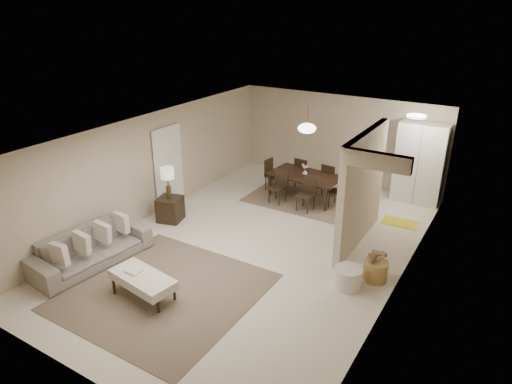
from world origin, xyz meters
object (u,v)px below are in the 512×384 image
Objects in this scene: sofa at (91,248)px; ottoman_bench at (143,280)px; dining_table at (304,187)px; side_table at (170,209)px; wicker_basket at (375,271)px; pantry_cabinet at (420,163)px; round_pouf at (348,278)px.

sofa reaches higher than ottoman_bench.
side_table is at bearing -122.23° from dining_table.
wicker_basket is at bearing -58.64° from sofa.
ottoman_bench is at bearing -141.37° from wicker_basket.
wicker_basket is 0.24× the size of dining_table.
dining_table is (-2.58, -1.36, -0.72)m from pantry_cabinet.
wicker_basket is at bearing -86.59° from pantry_cabinet.
ottoman_bench is (-3.10, -6.83, -0.69)m from pantry_cabinet.
side_table is 3.59m from dining_table.
ottoman_bench is 0.71× the size of dining_table.
ottoman_bench is at bearing -90.47° from dining_table.
dining_table reaches higher than ottoman_bench.
wicker_basket is (0.35, 0.51, -0.00)m from round_pouf.
wicker_basket is (5.05, 2.38, -0.15)m from sofa.
dining_table is at bearing 52.79° from side_table.
ottoman_bench is 5.49m from dining_table.
ottoman_bench is 2.28× the size of side_table.
dining_table is at bearing 92.79° from ottoman_bench.
round_pouf is 4.13m from dining_table.
round_pouf reaches higher than wicker_basket.
sofa is at bearing -108.27° from dining_table.
round_pouf is 0.62m from wicker_basket.
pantry_cabinet is at bearing 88.77° from round_pouf.
sofa is at bearing -154.79° from wicker_basket.
dining_table is at bearing -17.10° from sofa.
side_table is 4.67m from round_pouf.
round_pouf is at bearing -91.23° from pantry_cabinet.
wicker_basket is at bearing 46.87° from ottoman_bench.
dining_table is (0.52, 5.47, -0.03)m from ottoman_bench.
side_table is 1.15× the size of round_pouf.
dining_table is at bearing -152.24° from pantry_cabinet.
sofa is at bearing -91.24° from side_table.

